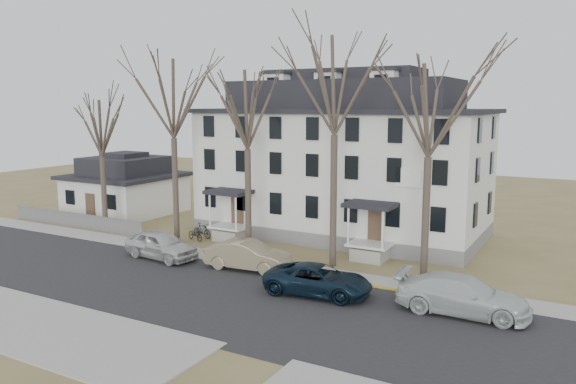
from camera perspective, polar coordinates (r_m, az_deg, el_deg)
The scene contains 19 objects.
ground at distance 26.44m, azimuth -6.60°, elevation -12.36°, with size 120.00×120.00×0.00m, color olive.
main_road at distance 27.98m, azimuth -4.16°, elevation -11.11°, with size 120.00×10.00×0.04m, color #27272A.
far_sidewalk at distance 32.90m, azimuth 1.64°, elevation -8.01°, with size 120.00×2.00×0.08m, color #A09F97.
near_sidewalk_left at distance 28.66m, azimuth -26.19°, elevation -11.54°, with size 20.00×5.00×0.08m, color #A09F97.
yellow_curb at distance 30.21m, azimuth 9.39°, elevation -9.68°, with size 14.00×0.25×0.06m, color gold.
boarding_house at distance 41.54m, azimuth 5.58°, elevation 3.07°, with size 20.80×12.36×12.05m.
small_house at distance 51.75m, azimuth -16.14°, elevation 0.41°, with size 8.70×8.70×5.00m.
fence at distance 47.11m, azimuth -20.77°, elevation -3.41°, with size 14.00×0.06×1.20m, color gray.
tree_far_left at distance 39.19m, azimuth -11.65°, elevation 9.85°, with size 8.40×8.40×13.72m.
tree_mid_left at distance 35.57m, azimuth -4.18°, elevation 8.93°, with size 7.80×7.80×12.74m.
tree_center at distance 32.70m, azimuth 4.80°, elevation 11.53°, with size 9.00×9.00×14.70m.
tree_mid_right at distance 30.79m, azimuth 14.23°, elevation 8.70°, with size 7.80×7.80×12.74m.
tree_bungalow at distance 44.08m, azimuth -18.52°, elevation 6.56°, with size 6.60×6.60×10.78m.
car_silver at distance 35.97m, azimuth -12.76°, elevation -5.32°, with size 2.05×5.09×1.73m, color silver.
car_tan at distance 32.92m, azimuth -4.09°, elevation -6.49°, with size 1.78×5.11×1.68m, color gray.
car_navy at distance 28.72m, azimuth 3.09°, elevation -8.97°, with size 2.51×5.45×1.51m, color black.
car_white at distance 27.36m, azimuth 17.30°, elevation -10.04°, with size 2.44×6.00×1.74m, color silver.
bicycle_left at distance 40.33m, azimuth -9.40°, elevation -4.30°, with size 0.59×1.69×0.89m, color black.
bicycle_right at distance 41.00m, azimuth -8.72°, elevation -3.94°, with size 0.50×1.78×1.07m, color black.
Camera 1 is at (14.52, -19.93, 9.55)m, focal length 35.00 mm.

